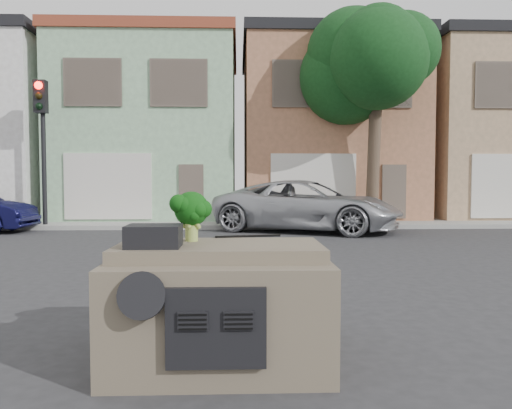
{
  "coord_description": "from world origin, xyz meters",
  "views": [
    {
      "loc": [
        0.18,
        -7.83,
        1.74
      ],
      "look_at": [
        0.48,
        0.5,
        1.3
      ],
      "focal_mm": 35.0,
      "sensor_mm": 36.0,
      "label": 1
    }
  ],
  "objects": [
    {
      "name": "silver_pickup",
      "position": [
        2.46,
        8.43,
        0.0
      ],
      "size": [
        6.66,
        5.0,
        1.68
      ],
      "primitive_type": "imported",
      "rotation": [
        0.0,
        0.0,
        1.15
      ],
      "color": "#AFB1B7",
      "rests_on": "ground"
    },
    {
      "name": "sidewalk",
      "position": [
        0.0,
        10.5,
        0.07
      ],
      "size": [
        40.0,
        3.0,
        0.15
      ],
      "primitive_type": "cube",
      "color": "gray",
      "rests_on": "ground"
    },
    {
      "name": "townhouse_beige",
      "position": [
        11.5,
        14.5,
        3.77
      ],
      "size": [
        7.2,
        8.2,
        7.55
      ],
      "primitive_type": "cube",
      "color": "tan",
      "rests_on": "ground"
    },
    {
      "name": "ground_plane",
      "position": [
        0.0,
        0.0,
        0.0
      ],
      "size": [
        120.0,
        120.0,
        0.0
      ],
      "primitive_type": "plane",
      "color": "#303033",
      "rests_on": "ground"
    },
    {
      "name": "broccoli",
      "position": [
        -0.28,
        -2.93,
        1.37
      ],
      "size": [
        0.55,
        0.55,
        0.5
      ],
      "primitive_type": "cube",
      "rotation": [
        0.0,
        0.0,
        0.45
      ],
      "color": "#0B360B",
      "rests_on": "car_dashboard"
    },
    {
      "name": "wiper_arm",
      "position": [
        0.28,
        -2.62,
        1.13
      ],
      "size": [
        0.69,
        0.15,
        0.02
      ],
      "primitive_type": "cube",
      "rotation": [
        0.0,
        0.0,
        0.17
      ],
      "color": "black",
      "rests_on": "car_dashboard"
    },
    {
      "name": "tree_near",
      "position": [
        5.0,
        9.8,
        4.25
      ],
      "size": [
        4.4,
        4.0,
        8.5
      ],
      "primitive_type": "cube",
      "color": "#123B16",
      "rests_on": "ground"
    },
    {
      "name": "townhouse_mint",
      "position": [
        -3.5,
        14.5,
        3.77
      ],
      "size": [
        7.2,
        8.2,
        7.55
      ],
      "primitive_type": "cube",
      "color": "#92BC92",
      "rests_on": "ground"
    },
    {
      "name": "traffic_signal",
      "position": [
        -6.5,
        9.5,
        2.55
      ],
      "size": [
        0.4,
        0.4,
        5.1
      ],
      "primitive_type": "cube",
      "color": "black",
      "rests_on": "ground"
    },
    {
      "name": "car_dashboard",
      "position": [
        0.0,
        -3.0,
        0.56
      ],
      "size": [
        2.0,
        1.8,
        1.12
      ],
      "primitive_type": "cube",
      "color": "brown",
      "rests_on": "ground"
    },
    {
      "name": "instrument_hump",
      "position": [
        -0.58,
        -3.35,
        1.22
      ],
      "size": [
        0.48,
        0.38,
        0.2
      ],
      "primitive_type": "cube",
      "color": "black",
      "rests_on": "car_dashboard"
    },
    {
      "name": "townhouse_tan",
      "position": [
        4.0,
        14.5,
        3.77
      ],
      "size": [
        7.2,
        8.2,
        7.55
      ],
      "primitive_type": "cube",
      "color": "#A46B4C",
      "rests_on": "ground"
    }
  ]
}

